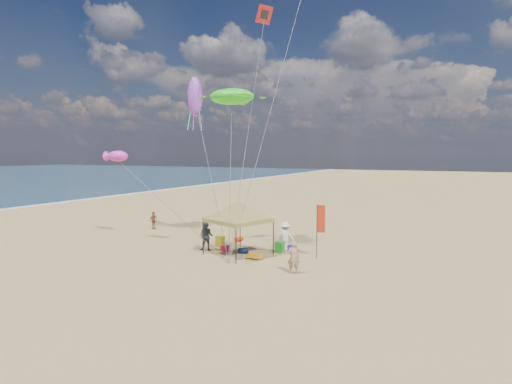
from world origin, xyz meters
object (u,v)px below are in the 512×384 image
Objects in this scene: beach_cart at (255,256)px; person_near_c at (285,236)px; cooler_red at (225,248)px; feather_flag at (320,222)px; person_far_a at (153,220)px; person_near_a at (293,257)px; cooler_blue at (292,248)px; chair_green at (280,247)px; person_near_b at (206,236)px; chair_yellow at (220,241)px; canopy_tent at (238,203)px.

person_near_c is (0.80, 2.86, 0.75)m from beach_cart.
beach_cart is at bearing -20.50° from cooler_red.
person_far_a is at bearing 167.39° from feather_flag.
person_near_a is 1.18× the size of person_far_a.
chair_green is (-0.58, -0.69, 0.16)m from cooler_blue.
chair_green is 0.47× the size of person_far_a.
beach_cart is (-0.65, -2.27, -0.15)m from chair_green.
person_near_a is (2.54, -4.09, 0.52)m from chair_green.
person_near_b is 5.17m from person_near_c.
cooler_red is 4.34m from cooler_blue.
feather_flag is 7.50m from person_near_b.
chair_green is 4.39m from chair_yellow.
cooler_blue is 0.60× the size of beach_cart.
feather_flag reaches higher than chair_yellow.
canopy_tent is at bearing -137.65° from cooler_blue.
beach_cart is at bearing -106.03° from chair_green.
person_near_c is 1.28× the size of person_far_a.
person_near_b is at bearing 171.58° from beach_cart.
cooler_red is 1.48m from person_near_b.
beach_cart is 3.74m from person_near_a.
person_far_a is (-8.37, 4.79, -0.22)m from person_near_b.
cooler_blue is 5.03m from chair_yellow.
cooler_red is at bearing -47.15° from chair_yellow.
canopy_tent is at bearing -15.65° from person_near_b.
cooler_red is 0.60× the size of beach_cart.
canopy_tent is at bearing -20.75° from cooler_red.
canopy_tent is 4.05m from chair_yellow.
feather_flag is at bearing -115.01° from person_near_a.
chair_green is 0.36× the size of person_near_b.
person_near_a is 16.99m from person_far_a.
cooler_blue is (2.66, 2.43, -3.06)m from canopy_tent.
person_near_b is (-7.02, 2.39, 0.09)m from person_near_a.
person_near_a is (3.19, -1.83, 0.67)m from beach_cart.
cooler_red is 0.77× the size of chair_yellow.
cooler_red is 6.51m from person_near_a.
chair_yellow is 0.37× the size of person_near_c.
canopy_tent is 3.10× the size of person_near_b.
canopy_tent reaches higher than person_near_c.
feather_flag is at bearing -4.73° from person_near_b.
chair_yellow is at bearing 177.47° from feather_flag.
feather_flag is 3.93m from person_near_a.
person_near_c reaches higher than cooler_blue.
beach_cart is at bearing -23.18° from person_near_b.
person_near_b is (-3.83, 0.57, 0.76)m from beach_cart.
person_far_a is at bearing 155.85° from canopy_tent.
person_near_a is at bearing 99.61° from person_near_c.
person_near_c reaches higher than chair_yellow.
feather_flag is 1.91× the size of person_near_a.
chair_green is at bearing -79.15° from person_near_a.
beach_cart is at bearing -50.73° from person_near_a.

